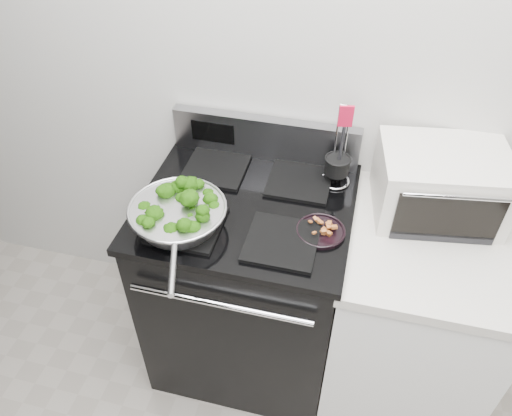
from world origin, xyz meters
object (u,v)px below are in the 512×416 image
(gas_range, at_px, (248,282))
(bacon_plate, at_px, (321,229))
(utensil_holder, at_px, (337,169))
(toaster_oven, at_px, (440,184))
(skillet, at_px, (178,215))

(gas_range, height_order, bacon_plate, gas_range)
(gas_range, distance_m, utensil_holder, 0.64)
(toaster_oven, bearing_deg, utensil_holder, 165.29)
(utensil_holder, distance_m, toaster_oven, 0.38)
(gas_range, bearing_deg, skillet, -137.96)
(gas_range, height_order, toaster_oven, toaster_oven)
(gas_range, distance_m, bacon_plate, 0.57)
(skillet, bearing_deg, utensil_holder, 19.23)
(bacon_plate, relative_size, toaster_oven, 0.36)
(utensil_holder, xyz_separation_m, toaster_oven, (0.37, -0.04, 0.03))
(skillet, xyz_separation_m, utensil_holder, (0.50, 0.38, 0.01))
(utensil_holder, height_order, toaster_oven, utensil_holder)
(skillet, height_order, utensil_holder, utensil_holder)
(skillet, height_order, bacon_plate, skillet)
(skillet, relative_size, toaster_oven, 1.10)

